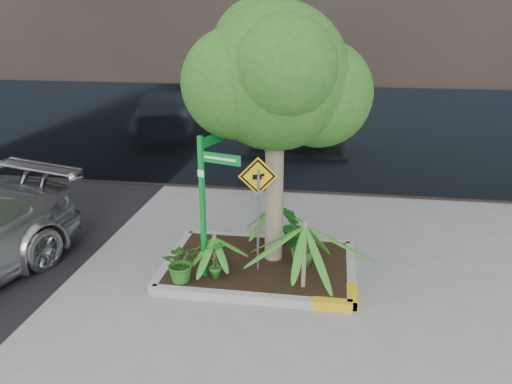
# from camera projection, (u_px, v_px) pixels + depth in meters

# --- Properties ---
(ground) EXTENTS (80.00, 80.00, 0.00)m
(ground) POSITION_uv_depth(u_px,v_px,m) (246.00, 277.00, 8.64)
(ground) COLOR gray
(ground) RESTS_ON ground
(planter) EXTENTS (3.35, 2.36, 0.15)m
(planter) POSITION_uv_depth(u_px,v_px,m) (261.00, 265.00, 8.83)
(planter) COLOR #9E9E99
(planter) RESTS_ON ground
(tree) EXTENTS (3.06, 2.71, 4.58)m
(tree) POSITION_uv_depth(u_px,v_px,m) (276.00, 77.00, 7.96)
(tree) COLOR gray
(tree) RESTS_ON ground
(palm_front) EXTENTS (1.27, 1.27, 1.41)m
(palm_front) POSITION_uv_depth(u_px,v_px,m) (305.00, 226.00, 7.69)
(palm_front) COLOR gray
(palm_front) RESTS_ON ground
(palm_left) EXTENTS (0.77, 0.77, 0.86)m
(palm_left) POSITION_uv_depth(u_px,v_px,m) (214.00, 238.00, 8.27)
(palm_left) COLOR gray
(palm_left) RESTS_ON ground
(palm_back) EXTENTS (0.85, 0.85, 0.94)m
(palm_back) POSITION_uv_depth(u_px,v_px,m) (272.00, 207.00, 9.43)
(palm_back) COLOR gray
(palm_back) RESTS_ON ground
(shrub_a) EXTENTS (0.78, 0.78, 0.68)m
(shrub_a) POSITION_uv_depth(u_px,v_px,m) (182.00, 262.00, 8.10)
(shrub_a) COLOR #27611B
(shrub_a) RESTS_ON planter
(shrub_b) EXTENTS (0.58, 0.58, 0.73)m
(shrub_b) POSITION_uv_depth(u_px,v_px,m) (303.00, 246.00, 8.61)
(shrub_b) COLOR #28601C
(shrub_b) RESTS_ON planter
(shrub_c) EXTENTS (0.46, 0.46, 0.68)m
(shrub_c) POSITION_uv_depth(u_px,v_px,m) (216.00, 259.00, 8.21)
(shrub_c) COLOR #2C7022
(shrub_c) RESTS_ON planter
(shrub_d) EXTENTS (0.53, 0.53, 0.81)m
(shrub_d) POSITION_uv_depth(u_px,v_px,m) (292.00, 226.00, 9.31)
(shrub_d) COLOR #1A5D1C
(shrub_d) RESTS_ON planter
(street_sign_post) EXTENTS (0.72, 0.89, 2.54)m
(street_sign_post) POSITION_uv_depth(u_px,v_px,m) (207.00, 195.00, 7.95)
(street_sign_post) COLOR #0C8E31
(street_sign_post) RESTS_ON ground
(cattle_sign) EXTENTS (0.62, 0.30, 2.04)m
(cattle_sign) POSITION_uv_depth(u_px,v_px,m) (258.00, 197.00, 7.97)
(cattle_sign) COLOR slate
(cattle_sign) RESTS_ON ground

